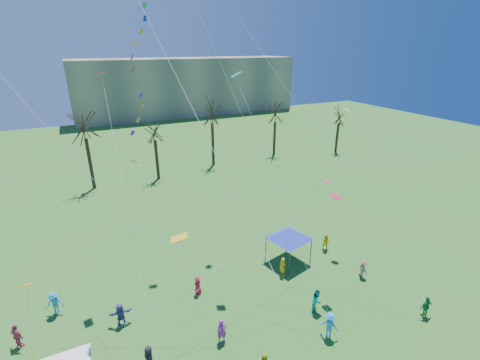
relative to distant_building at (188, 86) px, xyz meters
name	(u,v)px	position (x,y,z in m)	size (l,w,h in m)	color
distant_building	(188,86)	(0.00, 0.00, 0.00)	(60.00, 14.00, 15.00)	gray
bare_tree_row	(153,130)	(-19.86, -45.68, -0.56)	(69.74, 8.79, 10.92)	black
big_box_kite	(144,67)	(-25.52, -73.08, 9.52)	(3.54, 8.43, 24.39)	red
canopy_tent_blue	(289,233)	(-14.21, -71.92, -4.72)	(4.25, 4.25, 3.28)	#3F3F44
festival_crowd	(208,320)	(-23.60, -76.23, -6.64)	(26.92, 12.75, 1.85)	red
small_kites_aloft	(207,130)	(-21.53, -71.94, 5.35)	(27.75, 17.90, 33.67)	orange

